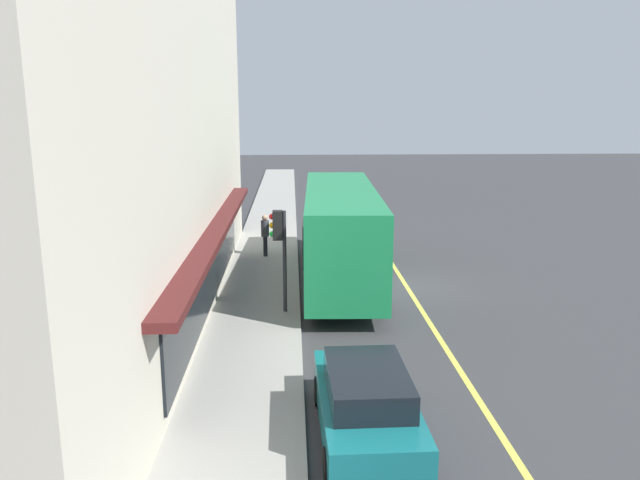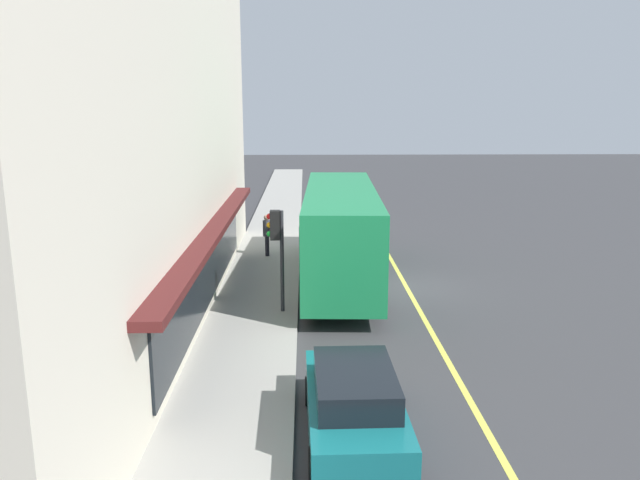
% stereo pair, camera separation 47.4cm
% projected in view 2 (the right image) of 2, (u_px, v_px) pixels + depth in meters
% --- Properties ---
extents(ground, '(120.00, 120.00, 0.00)m').
position_uv_depth(ground, '(406.00, 287.00, 22.20)').
color(ground, '#38383A').
extents(sidewalk, '(80.00, 2.78, 0.15)m').
position_uv_depth(sidewalk, '(260.00, 286.00, 22.06)').
color(sidewalk, '#9E9B93').
rests_on(sidewalk, ground).
extents(lane_centre_stripe, '(36.00, 0.16, 0.01)m').
position_uv_depth(lane_centre_stripe, '(406.00, 287.00, 22.20)').
color(lane_centre_stripe, '#D8D14C').
rests_on(lane_centre_stripe, ground).
extents(storefront_building, '(24.39, 9.38, 14.60)m').
position_uv_depth(storefront_building, '(47.00, 76.00, 17.57)').
color(storefront_building, beige).
rests_on(storefront_building, ground).
extents(bus, '(11.22, 2.95, 3.50)m').
position_uv_depth(bus, '(340.00, 229.00, 22.50)').
color(bus, '#197F47').
rests_on(bus, ground).
extents(traffic_light, '(0.30, 0.52, 3.20)m').
position_uv_depth(traffic_light, '(277.00, 237.00, 18.66)').
color(traffic_light, '#2D2D33').
rests_on(traffic_light, sidewalk).
extents(car_teal, '(4.33, 1.92, 1.52)m').
position_uv_depth(car_teal, '(354.00, 404.00, 11.96)').
color(car_teal, '#14666B').
rests_on(car_teal, ground).
extents(pedestrian_by_curb, '(0.34, 0.34, 1.79)m').
position_uv_depth(pedestrian_by_curb, '(267.00, 231.00, 25.94)').
color(pedestrian_by_curb, black).
rests_on(pedestrian_by_curb, sidewalk).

